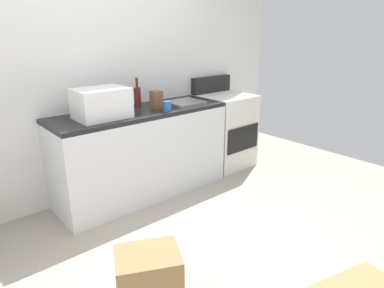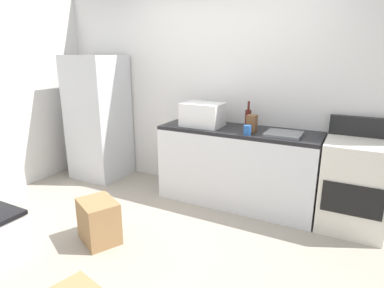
{
  "view_description": "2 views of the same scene",
  "coord_description": "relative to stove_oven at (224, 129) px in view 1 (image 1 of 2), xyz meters",
  "views": [
    {
      "loc": [
        -1.45,
        -1.63,
        1.66
      ],
      "look_at": [
        0.39,
        0.51,
        0.7
      ],
      "focal_mm": 31.72,
      "sensor_mm": 36.0,
      "label": 1
    },
    {
      "loc": [
        1.46,
        -2.15,
        1.7
      ],
      "look_at": [
        0.02,
        0.6,
        0.84
      ],
      "focal_mm": 29.86,
      "sensor_mm": 36.0,
      "label": 2
    }
  ],
  "objects": [
    {
      "name": "ground_plane",
      "position": [
        -1.52,
        -1.21,
        -0.47
      ],
      "size": [
        6.0,
        6.0,
        0.0
      ],
      "primitive_type": "plane",
      "color": "#9E9384"
    },
    {
      "name": "wall_back",
      "position": [
        -1.52,
        0.34,
        0.83
      ],
      "size": [
        5.0,
        0.1,
        2.6
      ],
      "primitive_type": "cube",
      "color": "silver",
      "rests_on": "ground_plane"
    },
    {
      "name": "kitchen_counter",
      "position": [
        -1.22,
        -0.01,
        -0.02
      ],
      "size": [
        1.8,
        0.6,
        0.9
      ],
      "color": "silver",
      "rests_on": "ground_plane"
    },
    {
      "name": "stove_oven",
      "position": [
        0.0,
        0.0,
        0.0
      ],
      "size": [
        0.6,
        0.61,
        1.1
      ],
      "color": "silver",
      "rests_on": "ground_plane"
    },
    {
      "name": "microwave",
      "position": [
        -1.65,
        -0.05,
        0.57
      ],
      "size": [
        0.46,
        0.34,
        0.27
      ],
      "primitive_type": "cube",
      "color": "white",
      "rests_on": "kitchen_counter"
    },
    {
      "name": "sink_basin",
      "position": [
        -0.7,
        -0.07,
        0.45
      ],
      "size": [
        0.36,
        0.32,
        0.03
      ],
      "primitive_type": "cube",
      "color": "slate",
      "rests_on": "kitchen_counter"
    },
    {
      "name": "wine_bottle",
      "position": [
        -1.16,
        0.13,
        0.54
      ],
      "size": [
        0.07,
        0.07,
        0.3
      ],
      "color": "#591E19",
      "rests_on": "kitchen_counter"
    },
    {
      "name": "coffee_mug",
      "position": [
        -1.05,
        -0.22,
        0.48
      ],
      "size": [
        0.08,
        0.08,
        0.1
      ],
      "primitive_type": "cylinder",
      "color": "#2659A5",
      "rests_on": "kitchen_counter"
    },
    {
      "name": "knife_block",
      "position": [
        -1.06,
        -0.05,
        0.52
      ],
      "size": [
        0.1,
        0.1,
        0.18
      ],
      "primitive_type": "cube",
      "color": "brown",
      "rests_on": "kitchen_counter"
    },
    {
      "name": "cardboard_box_large",
      "position": [
        -2.08,
        -1.39,
        -0.26
      ],
      "size": [
        0.47,
        0.44,
        0.41
      ],
      "primitive_type": "cube",
      "rotation": [
        0.0,
        0.0,
        -0.46
      ],
      "color": "olive",
      "rests_on": "ground_plane"
    }
  ]
}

